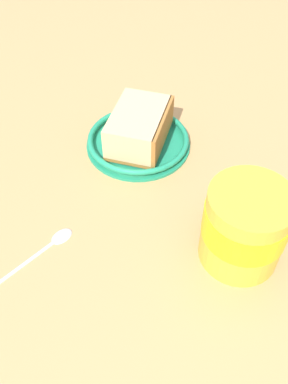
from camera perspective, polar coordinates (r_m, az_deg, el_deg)
ground_plane at (r=64.25cm, az=-1.20°, el=1.70°), size 125.90×125.90×3.77cm
small_plate at (r=66.50cm, az=-0.90°, el=6.92°), size 16.29×16.29×1.80cm
cake_slice at (r=64.67cm, az=-0.70°, el=8.73°), size 12.83×10.18×5.42cm
tea_mug at (r=50.28cm, az=13.48°, el=-4.32°), size 12.32×10.01×10.68cm
teaspoon at (r=55.18cm, az=-12.65°, el=-6.83°), size 10.02×8.57×0.80cm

